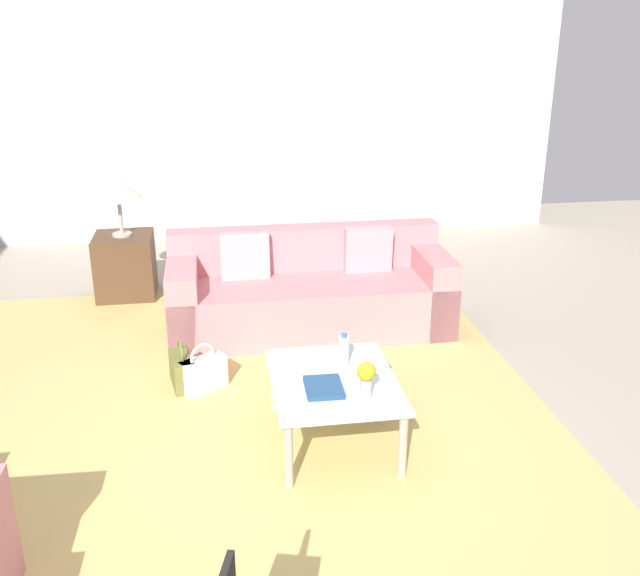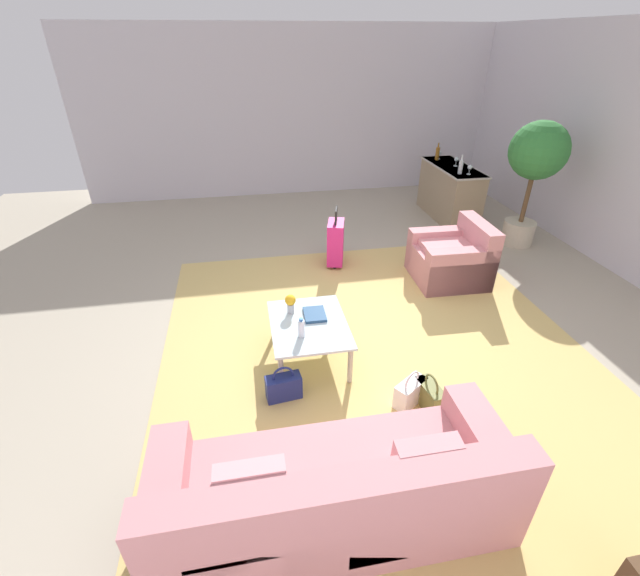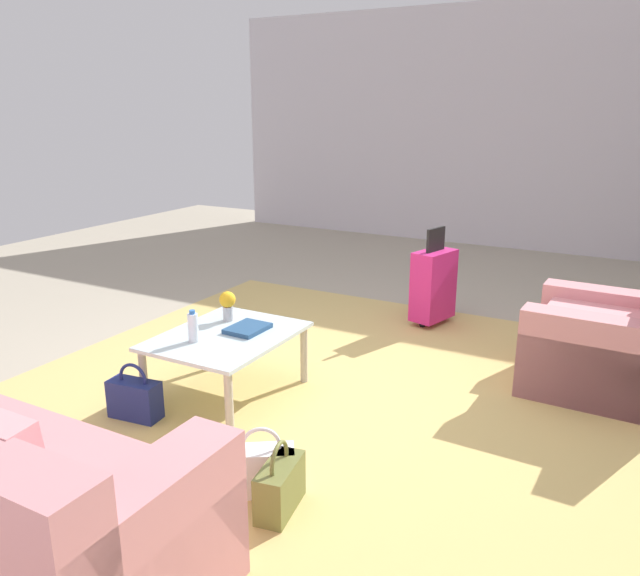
% 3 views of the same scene
% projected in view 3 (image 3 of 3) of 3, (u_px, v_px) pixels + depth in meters
% --- Properties ---
extents(ground_plane, '(12.00, 12.00, 0.00)m').
position_uv_depth(ground_plane, '(325.00, 388.00, 4.21)').
color(ground_plane, '#A89E89').
extents(wall_left, '(0.12, 8.00, 3.10)m').
position_uv_depth(wall_left, '(511.00, 129.00, 8.03)').
color(wall_left, silver).
rests_on(wall_left, ground).
extents(area_rug, '(5.20, 4.40, 0.01)m').
position_uv_depth(area_rug, '(306.00, 434.00, 3.61)').
color(area_rug, tan).
rests_on(area_rug, ground).
extents(armchair, '(0.91, 0.93, 0.80)m').
position_uv_depth(armchair, '(611.00, 349.00, 4.11)').
color(armchair, '#C67F84').
rests_on(armchair, ground).
extents(coffee_table, '(0.95, 0.75, 0.43)m').
position_uv_depth(coffee_table, '(227.00, 342.00, 3.99)').
color(coffee_table, silver).
rests_on(coffee_table, ground).
extents(water_bottle, '(0.06, 0.06, 0.20)m').
position_uv_depth(water_bottle, '(193.00, 327.00, 3.83)').
color(water_bottle, silver).
rests_on(water_bottle, coffee_table).
extents(coffee_table_book, '(0.28, 0.22, 0.03)m').
position_uv_depth(coffee_table_book, '(248.00, 328.00, 4.04)').
color(coffee_table_book, navy).
rests_on(coffee_table_book, coffee_table).
extents(flower_vase, '(0.11, 0.11, 0.21)m').
position_uv_depth(flower_vase, '(228.00, 303.00, 4.20)').
color(flower_vase, '#B2B7BC').
rests_on(flower_vase, coffee_table).
extents(suitcase_magenta, '(0.44, 0.32, 0.85)m').
position_uv_depth(suitcase_magenta, '(433.00, 284.00, 5.36)').
color(suitcase_magenta, '#D12375').
rests_on(suitcase_magenta, ground).
extents(handbag_white, '(0.29, 0.34, 0.36)m').
position_uv_depth(handbag_white, '(262.00, 469.00, 3.04)').
color(handbag_white, white).
rests_on(handbag_white, ground).
extents(handbag_navy, '(0.18, 0.33, 0.36)m').
position_uv_depth(handbag_navy, '(135.00, 398.00, 3.77)').
color(handbag_navy, navy).
rests_on(handbag_navy, ground).
extents(handbag_olive, '(0.34, 0.19, 0.36)m').
position_uv_depth(handbag_olive, '(280.00, 486.00, 2.90)').
color(handbag_olive, olive).
rests_on(handbag_olive, ground).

